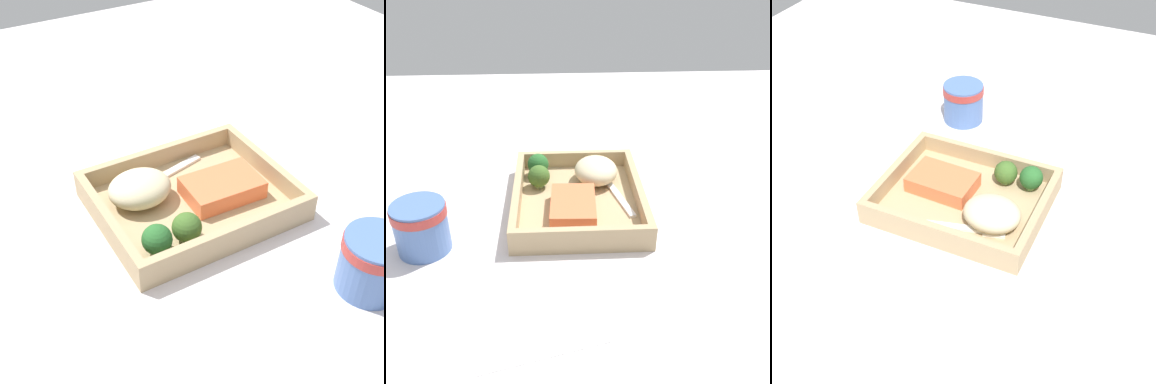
{
  "view_description": "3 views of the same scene",
  "coord_description": "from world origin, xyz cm",
  "views": [
    {
      "loc": [
        29.13,
        50.48,
        49.03
      ],
      "look_at": [
        0.0,
        0.0,
        2.7
      ],
      "focal_mm": 50.0,
      "sensor_mm": 36.0,
      "label": 1
    },
    {
      "loc": [
        -65.15,
        3.42,
        41.68
      ],
      "look_at": [
        0.0,
        0.0,
        2.7
      ],
      "focal_mm": 42.0,
      "sensor_mm": 36.0,
      "label": 2
    },
    {
      "loc": [
        27.14,
        -59.6,
        58.57
      ],
      "look_at": [
        0.0,
        0.0,
        2.7
      ],
      "focal_mm": 50.0,
      "sensor_mm": 36.0,
      "label": 3
    }
  ],
  "objects": [
    {
      "name": "ground_plane",
      "position": [
        0.0,
        0.0,
        -1.0
      ],
      "size": [
        160.0,
        160.0,
        2.0
      ],
      "primitive_type": "cube",
      "color": "silver"
    },
    {
      "name": "fork",
      "position": [
        2.51,
        -6.4,
        1.42
      ],
      "size": [
        15.73,
        5.45,
        0.44
      ],
      "color": "white",
      "rests_on": "takeout_tray"
    },
    {
      "name": "tray_rim",
      "position": [
        0.0,
        0.0,
        2.67
      ],
      "size": [
        26.56,
        21.64,
        2.94
      ],
      "color": "tan",
      "rests_on": "takeout_tray"
    },
    {
      "name": "salmon_fillet",
      "position": [
        -4.32,
        1.01,
        2.52
      ],
      "size": [
        10.98,
        7.58,
        2.64
      ],
      "primitive_type": "cube",
      "rotation": [
        0.0,
        0.0,
        -0.04
      ],
      "color": "#F37043",
      "rests_on": "takeout_tray"
    },
    {
      "name": "takeout_tray",
      "position": [
        0.0,
        0.0,
        0.6
      ],
      "size": [
        26.56,
        21.64,
        1.2
      ],
      "primitive_type": "cube",
      "color": "tan",
      "rests_on": "ground_plane"
    },
    {
      "name": "receipt_slip",
      "position": [
        -26.74,
        6.3,
        0.12
      ],
      "size": [
        13.62,
        17.74,
        0.24
      ],
      "primitive_type": "cube",
      "rotation": [
        0.0,
        0.0,
        0.25
      ],
      "color": "white",
      "rests_on": "ground_plane"
    },
    {
      "name": "mashed_potatoes",
      "position": [
        6.31,
        -3.57,
        3.37
      ],
      "size": [
        9.03,
        7.73,
        4.34
      ],
      "primitive_type": "ellipsoid",
      "color": "beige",
      "rests_on": "takeout_tray"
    },
    {
      "name": "broccoli_floret_2",
      "position": [
        4.62,
        6.69,
        3.36
      ],
      "size": [
        3.93,
        3.93,
        4.19
      ],
      "color": "#7E9C5C",
      "rests_on": "takeout_tray"
    },
    {
      "name": "paper_cup",
      "position": [
        -10.78,
        23.35,
        4.31
      ],
      "size": [
        7.96,
        7.96,
        7.73
      ],
      "color": "#4D6FAE",
      "rests_on": "ground_plane"
    },
    {
      "name": "broccoli_floret_1",
      "position": [
        8.97,
        6.93,
        3.5
      ],
      "size": [
        3.91,
        3.91,
        4.33
      ],
      "color": "#769E5B",
      "rests_on": "takeout_tray"
    }
  ]
}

